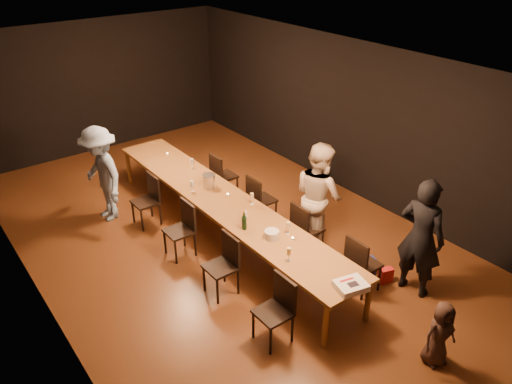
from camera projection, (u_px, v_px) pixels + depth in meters
ground at (224, 237)px, 8.70m from camera, size 10.00×10.00×0.00m
room_shell at (219, 125)px, 7.70m from camera, size 6.04×10.04×3.02m
table at (222, 202)px, 8.36m from camera, size 0.90×6.00×0.75m
chair_right_0 at (364, 263)px, 7.25m from camera, size 0.42×0.42×0.93m
chair_right_1 at (308, 228)px, 8.09m from camera, size 0.42×0.42×0.93m
chair_right_2 at (262, 199)px, 8.93m from camera, size 0.42×0.42×0.93m
chair_right_3 at (224, 175)px, 9.76m from camera, size 0.42×0.42×0.93m
chair_left_0 at (273, 312)px, 6.35m from camera, size 0.42×0.42×0.93m
chair_left_1 at (220, 267)px, 7.18m from camera, size 0.42×0.42×0.93m
chair_left_2 at (179, 231)px, 8.02m from camera, size 0.42×0.42×0.93m
chair_left_3 at (145, 201)px, 8.86m from camera, size 0.42×0.42×0.93m
woman_birthday at (421, 238)px, 7.02m from camera, size 0.56×0.74×1.84m
woman_tan at (319, 196)px, 8.10m from camera, size 0.80×0.97×1.84m
man_blue at (102, 174)px, 8.86m from camera, size 0.70×1.17×1.78m
child at (440, 334)px, 6.03m from camera, size 0.50×0.39×0.91m
gift_bag_red at (386, 275)px, 7.55m from camera, size 0.23×0.17×0.25m
gift_bag_blue at (367, 266)px, 7.72m from camera, size 0.27×0.22×0.29m
birthday_cake at (351, 286)px, 6.30m from camera, size 0.45×0.39×0.09m
plate_stack at (272, 234)px, 7.30m from camera, size 0.26×0.26×0.12m
champagne_bottle at (244, 220)px, 7.46m from camera, size 0.09×0.09×0.32m
ice_bucket at (209, 181)px, 8.67m from camera, size 0.28×0.28×0.24m
wineglass_0 at (289, 254)px, 6.79m from camera, size 0.06×0.06×0.21m
wineglass_1 at (288, 228)px, 7.37m from camera, size 0.06×0.06×0.21m
wineglass_2 at (245, 217)px, 7.64m from camera, size 0.06×0.06×0.21m
wineglass_3 at (252, 199)px, 8.15m from camera, size 0.06×0.06×0.21m
wineglass_4 at (192, 186)px, 8.53m from camera, size 0.06×0.06×0.21m
wineglass_5 at (192, 164)px, 9.32m from camera, size 0.06×0.06×0.21m
tealight_near at (293, 239)px, 7.28m from camera, size 0.05×0.05×0.03m
tealight_mid at (228, 195)px, 8.45m from camera, size 0.05×0.05×0.03m
tealight_far at (167, 154)px, 9.93m from camera, size 0.05×0.05×0.03m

